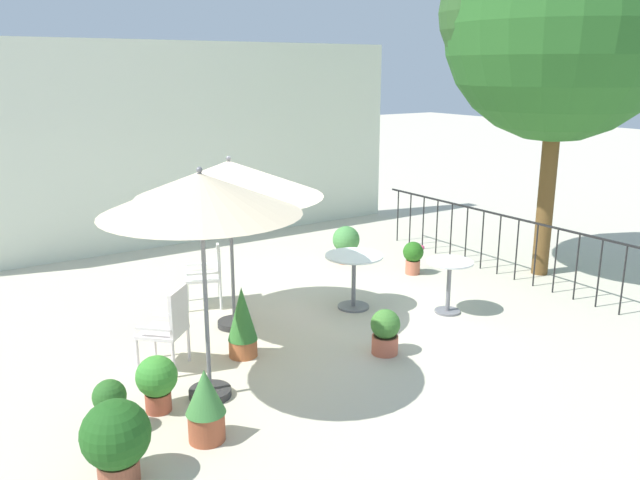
{
  "coord_description": "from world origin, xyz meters",
  "views": [
    {
      "loc": [
        -4.57,
        -7.08,
        3.31
      ],
      "look_at": [
        0.0,
        -0.15,
        1.09
      ],
      "focal_mm": 36.32,
      "sensor_mm": 36.0,
      "label": 1
    }
  ],
  "objects_px": {
    "potted_plant_5": "(346,243)",
    "potted_plant_6": "(413,256)",
    "potted_plant_3": "(386,331)",
    "potted_plant_7": "(157,381)",
    "patio_umbrella_1": "(201,196)",
    "patio_umbrella_0": "(229,180)",
    "potted_plant_4": "(206,404)",
    "shade_tree": "(562,23)",
    "patio_chair_1": "(209,272)",
    "potted_plant_1": "(110,404)",
    "cafe_table_0": "(354,271)",
    "cafe_table_1": "(449,277)",
    "potted_plant_2": "(116,438)",
    "patio_chair_0": "(169,324)",
    "potted_plant_0": "(242,322)"
  },
  "relations": [
    {
      "from": "potted_plant_7",
      "to": "potted_plant_5",
      "type": "bearing_deg",
      "value": 34.44
    },
    {
      "from": "shade_tree",
      "to": "patio_umbrella_0",
      "type": "bearing_deg",
      "value": 172.62
    },
    {
      "from": "patio_umbrella_0",
      "to": "cafe_table_1",
      "type": "relative_size",
      "value": 3.15
    },
    {
      "from": "potted_plant_2",
      "to": "patio_umbrella_0",
      "type": "bearing_deg",
      "value": 47.5
    },
    {
      "from": "potted_plant_1",
      "to": "potted_plant_3",
      "type": "relative_size",
      "value": 0.95
    },
    {
      "from": "potted_plant_4",
      "to": "patio_chair_1",
      "type": "bearing_deg",
      "value": 65.46
    },
    {
      "from": "patio_chair_0",
      "to": "potted_plant_7",
      "type": "xyz_separation_m",
      "value": [
        -0.46,
        -0.83,
        -0.2
      ]
    },
    {
      "from": "cafe_table_0",
      "to": "potted_plant_3",
      "type": "distance_m",
      "value": 1.57
    },
    {
      "from": "patio_umbrella_0",
      "to": "potted_plant_4",
      "type": "distance_m",
      "value": 3.13
    },
    {
      "from": "patio_umbrella_0",
      "to": "potted_plant_1",
      "type": "bearing_deg",
      "value": -141.34
    },
    {
      "from": "patio_chair_0",
      "to": "potted_plant_3",
      "type": "distance_m",
      "value": 2.51
    },
    {
      "from": "potted_plant_2",
      "to": "cafe_table_0",
      "type": "bearing_deg",
      "value": 28.48
    },
    {
      "from": "patio_umbrella_0",
      "to": "patio_umbrella_1",
      "type": "relative_size",
      "value": 0.98
    },
    {
      "from": "patio_umbrella_0",
      "to": "potted_plant_7",
      "type": "distance_m",
      "value": 2.75
    },
    {
      "from": "cafe_table_1",
      "to": "patio_chair_0",
      "type": "xyz_separation_m",
      "value": [
        -3.84,
        0.47,
        0.02
      ]
    },
    {
      "from": "potted_plant_7",
      "to": "cafe_table_1",
      "type": "bearing_deg",
      "value": 4.87
    },
    {
      "from": "patio_umbrella_1",
      "to": "patio_chair_1",
      "type": "distance_m",
      "value": 3.16
    },
    {
      "from": "potted_plant_0",
      "to": "patio_umbrella_1",
      "type": "bearing_deg",
      "value": -136.9
    },
    {
      "from": "shade_tree",
      "to": "cafe_table_1",
      "type": "bearing_deg",
      "value": -169.21
    },
    {
      "from": "potted_plant_6",
      "to": "potted_plant_2",
      "type": "bearing_deg",
      "value": -153.29
    },
    {
      "from": "cafe_table_1",
      "to": "potted_plant_5",
      "type": "bearing_deg",
      "value": 85.5
    },
    {
      "from": "cafe_table_1",
      "to": "potted_plant_4",
      "type": "distance_m",
      "value": 4.26
    },
    {
      "from": "potted_plant_5",
      "to": "potted_plant_6",
      "type": "bearing_deg",
      "value": -64.29
    },
    {
      "from": "patio_chair_0",
      "to": "potted_plant_2",
      "type": "distance_m",
      "value": 2.09
    },
    {
      "from": "shade_tree",
      "to": "potted_plant_7",
      "type": "relative_size",
      "value": 9.82
    },
    {
      "from": "cafe_table_0",
      "to": "patio_chair_1",
      "type": "xyz_separation_m",
      "value": [
        -1.65,
        1.23,
        -0.05
      ]
    },
    {
      "from": "patio_umbrella_0",
      "to": "potted_plant_5",
      "type": "height_order",
      "value": "patio_umbrella_0"
    },
    {
      "from": "cafe_table_0",
      "to": "potted_plant_3",
      "type": "height_order",
      "value": "cafe_table_0"
    },
    {
      "from": "shade_tree",
      "to": "potted_plant_5",
      "type": "height_order",
      "value": "shade_tree"
    },
    {
      "from": "patio_umbrella_0",
      "to": "potted_plant_1",
      "type": "xyz_separation_m",
      "value": [
        -2.09,
        -1.67,
        -1.68
      ]
    },
    {
      "from": "potted_plant_4",
      "to": "potted_plant_5",
      "type": "xyz_separation_m",
      "value": [
        4.32,
        3.84,
        -0.01
      ]
    },
    {
      "from": "shade_tree",
      "to": "patio_umbrella_0",
      "type": "relative_size",
      "value": 2.41
    },
    {
      "from": "cafe_table_0",
      "to": "potted_plant_6",
      "type": "relative_size",
      "value": 1.49
    },
    {
      "from": "patio_umbrella_1",
      "to": "potted_plant_7",
      "type": "bearing_deg",
      "value": 178.79
    },
    {
      "from": "patio_umbrella_0",
      "to": "patio_chair_1",
      "type": "distance_m",
      "value": 1.73
    },
    {
      "from": "shade_tree",
      "to": "potted_plant_5",
      "type": "xyz_separation_m",
      "value": [
        -2.38,
        2.23,
        -3.59
      ]
    },
    {
      "from": "potted_plant_4",
      "to": "potted_plant_1",
      "type": "bearing_deg",
      "value": 137.54
    },
    {
      "from": "cafe_table_0",
      "to": "potted_plant_1",
      "type": "relative_size",
      "value": 1.56
    },
    {
      "from": "patio_chair_0",
      "to": "potted_plant_0",
      "type": "bearing_deg",
      "value": -11.04
    },
    {
      "from": "potted_plant_3",
      "to": "potted_plant_4",
      "type": "height_order",
      "value": "potted_plant_4"
    },
    {
      "from": "potted_plant_3",
      "to": "potted_plant_4",
      "type": "xyz_separation_m",
      "value": [
        -2.54,
        -0.56,
        0.08
      ]
    },
    {
      "from": "potted_plant_6",
      "to": "potted_plant_7",
      "type": "height_order",
      "value": "potted_plant_7"
    },
    {
      "from": "cafe_table_0",
      "to": "potted_plant_5",
      "type": "relative_size",
      "value": 1.25
    },
    {
      "from": "potted_plant_1",
      "to": "potted_plant_3",
      "type": "height_order",
      "value": "potted_plant_3"
    },
    {
      "from": "patio_umbrella_0",
      "to": "cafe_table_0",
      "type": "distance_m",
      "value": 2.24
    },
    {
      "from": "potted_plant_3",
      "to": "potted_plant_7",
      "type": "relative_size",
      "value": 0.95
    },
    {
      "from": "potted_plant_1",
      "to": "potted_plant_2",
      "type": "xyz_separation_m",
      "value": [
        -0.17,
        -0.79,
        0.12
      ]
    },
    {
      "from": "potted_plant_3",
      "to": "patio_chair_0",
      "type": "bearing_deg",
      "value": 155.78
    },
    {
      "from": "patio_chair_1",
      "to": "potted_plant_2",
      "type": "bearing_deg",
      "value": -124.47
    },
    {
      "from": "potted_plant_0",
      "to": "patio_chair_0",
      "type": "bearing_deg",
      "value": 168.96
    }
  ]
}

